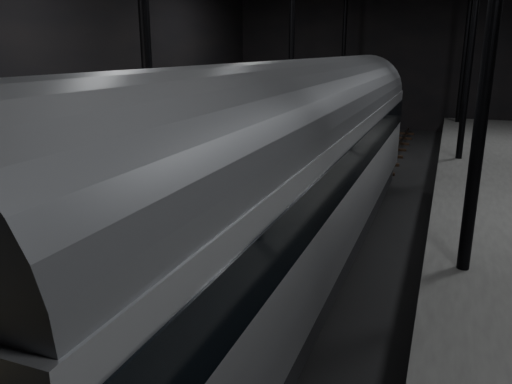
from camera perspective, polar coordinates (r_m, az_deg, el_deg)
The scene contains 5 objects.
ground at distance 16.07m, azimuth 8.31°, elevation -4.25°, with size 44.00×44.00×0.00m, color black.
platform_left at distance 18.89m, azimuth -14.37°, elevation 0.09°, with size 9.00×43.80×1.00m, color #4E4E4C.
tactile_strip at distance 16.71m, azimuth -2.47°, elevation 0.33°, with size 0.50×43.80×0.01m, color olive.
track at distance 16.05m, azimuth 8.32°, elevation -4.02°, with size 2.40×43.00×0.24m.
train at distance 12.09m, azimuth 5.24°, elevation 3.41°, with size 2.91×19.40×5.19m.
Camera 1 is at (3.18, -14.76, 5.51)m, focal length 35.00 mm.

